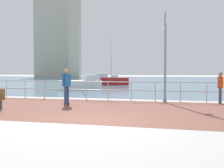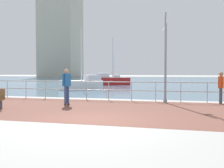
# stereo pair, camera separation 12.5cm
# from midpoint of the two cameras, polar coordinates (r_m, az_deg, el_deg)

# --- Properties ---
(ground) EXTENTS (220.00, 220.00, 0.00)m
(ground) POSITION_cam_midpoint_polar(r_m,az_deg,el_deg) (49.13, 11.07, 0.42)
(ground) COLOR #ADAAA5
(brick_paving) EXTENTS (28.00, 7.69, 0.01)m
(brick_paving) POSITION_cam_midpoint_polar(r_m,az_deg,el_deg) (12.64, 0.40, -5.19)
(brick_paving) COLOR brown
(brick_paving) RESTS_ON ground
(harbor_water) EXTENTS (180.00, 88.00, 0.00)m
(harbor_water) POSITION_cam_midpoint_polar(r_m,az_deg,el_deg) (61.09, 11.78, 0.80)
(harbor_water) COLOR slate
(harbor_water) RESTS_ON ground
(waterfront_railing) EXTENTS (25.25, 0.06, 1.13)m
(waterfront_railing) POSITION_cam_midpoint_polar(r_m,az_deg,el_deg) (16.31, 3.74, -0.73)
(waterfront_railing) COLOR #B2BCC1
(waterfront_railing) RESTS_ON ground
(lamppost) EXTENTS (0.36, 0.81, 4.93)m
(lamppost) POSITION_cam_midpoint_polar(r_m,az_deg,el_deg) (15.63, 10.59, 6.22)
(lamppost) COLOR gray
(lamppost) RESTS_ON ground
(skateboarder) EXTENTS (0.41, 0.53, 1.84)m
(skateboarder) POSITION_cam_midpoint_polar(r_m,az_deg,el_deg) (14.48, -9.56, 0.17)
(skateboarder) COLOR black
(skateboarder) RESTS_ON ground
(bystander) EXTENTS (0.32, 0.55, 1.70)m
(bystander) POSITION_cam_midpoint_polar(r_m,az_deg,el_deg) (15.75, 21.09, -0.19)
(bystander) COLOR #4C4C51
(bystander) RESTS_ON ground
(sailboat_yellow) EXTENTS (3.52, 4.14, 5.88)m
(sailboat_yellow) POSITION_cam_midpoint_polar(r_m,az_deg,el_deg) (26.86, -6.39, 0.03)
(sailboat_yellow) COLOR white
(sailboat_yellow) RESTS_ON ground
(sailboat_blue) EXTENTS (4.65, 3.17, 6.31)m
(sailboat_blue) POSITION_cam_midpoint_polar(r_m,az_deg,el_deg) (36.95, -0.52, 0.75)
(sailboat_blue) COLOR #B21E1E
(sailboat_blue) RESTS_ON ground
(sailboat_teal) EXTENTS (3.16, 3.00, 4.68)m
(sailboat_teal) POSITION_cam_midpoint_polar(r_m,az_deg,el_deg) (54.53, -0.00, 1.13)
(sailboat_teal) COLOR #197266
(sailboat_teal) RESTS_ON ground
(tower_steel) EXTENTS (12.64, 11.74, 31.13)m
(tower_steel) POSITION_cam_midpoint_polar(r_m,az_deg,el_deg) (101.26, -10.98, 9.79)
(tower_steel) COLOR #B2AD99
(tower_steel) RESTS_ON ground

